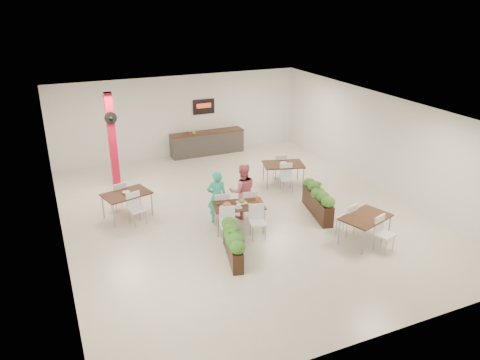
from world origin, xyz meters
The scene contains 12 objects.
ground centered at (0.00, 0.00, 0.00)m, with size 12.00×12.00×0.00m, color beige.
room_shell centered at (0.00, 0.00, 2.01)m, with size 10.10×12.10×3.22m.
red_column centered at (-3.00, 3.79, 1.64)m, with size 0.40×0.41×3.20m.
service_counter centered at (1.00, 5.65, 0.49)m, with size 3.00×0.64×2.20m.
main_table centered at (-0.44, -0.87, 0.64)m, with size 1.54×1.85×0.92m.
diner_man centered at (-0.83, -0.22, 0.78)m, with size 0.57×0.37×1.56m, color teal.
diner_woman centered at (-0.03, -0.22, 0.83)m, with size 0.80×0.63×1.65m, color #E4657C.
planter_left centered at (-1.18, -2.23, 0.48)m, with size 0.71×1.66×0.88m.
planter_right centered at (2.08, -0.95, 0.50)m, with size 0.74×1.94×1.03m.
side_table_a centered at (-3.12, 1.16, 0.64)m, with size 1.50×1.67×0.92m.
side_table_b centered at (2.27, 1.53, 0.64)m, with size 1.55×1.67×0.92m.
side_table_c centered at (2.32, -2.87, 0.63)m, with size 1.52×1.67×0.92m.
Camera 1 is at (-5.08, -11.57, 6.20)m, focal length 35.00 mm.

